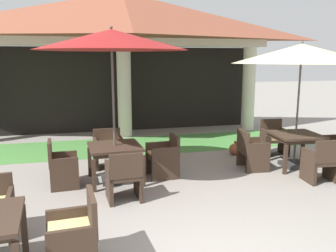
{
  "coord_description": "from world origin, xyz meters",
  "views": [
    {
      "loc": [
        -1.31,
        -3.27,
        2.38
      ],
      "look_at": [
        0.4,
        3.58,
        1.02
      ],
      "focal_mm": 37.51,
      "sensor_mm": 36.0,
      "label": 1
    }
  ],
  "objects_px": {
    "patio_table_near_foreground": "(115,150)",
    "patio_table_mid_right": "(296,138)",
    "patio_chair_mid_right_north": "(274,139)",
    "terracotta_urn": "(235,149)",
    "patio_chair_mid_right_west": "(251,151)",
    "patio_chair_near_foreground_east": "(164,157)",
    "patio_umbrella_near_foreground": "(112,41)",
    "patio_umbrella_mid_right": "(302,54)",
    "patio_chair_mid_left_east": "(75,234)",
    "patio_chair_near_foreground_south": "(124,177)",
    "patio_chair_near_foreground_west": "(62,166)",
    "patio_chair_mid_right_south": "(322,162)",
    "patio_chair_near_foreground_north": "(108,149)"
  },
  "relations": [
    {
      "from": "patio_umbrella_near_foreground",
      "to": "patio_chair_mid_left_east",
      "type": "xyz_separation_m",
      "value": [
        -0.74,
        -2.79,
        -2.3
      ]
    },
    {
      "from": "patio_chair_near_foreground_south",
      "to": "patio_chair_near_foreground_north",
      "type": "bearing_deg",
      "value": 90.0
    },
    {
      "from": "patio_table_mid_right",
      "to": "patio_chair_mid_right_north",
      "type": "bearing_deg",
      "value": 85.24
    },
    {
      "from": "patio_umbrella_mid_right",
      "to": "terracotta_urn",
      "type": "xyz_separation_m",
      "value": [
        -0.86,
        1.23,
        -2.33
      ]
    },
    {
      "from": "patio_umbrella_near_foreground",
      "to": "terracotta_urn",
      "type": "distance_m",
      "value": 4.22
    },
    {
      "from": "patio_table_near_foreground",
      "to": "patio_table_mid_right",
      "type": "distance_m",
      "value": 3.98
    },
    {
      "from": "patio_umbrella_near_foreground",
      "to": "patio_chair_mid_right_south",
      "type": "bearing_deg",
      "value": -14.69
    },
    {
      "from": "patio_chair_near_foreground_south",
      "to": "patio_chair_near_foreground_west",
      "type": "relative_size",
      "value": 0.98
    },
    {
      "from": "patio_chair_mid_left_east",
      "to": "patio_chair_near_foreground_south",
      "type": "bearing_deg",
      "value": -28.06
    },
    {
      "from": "patio_umbrella_near_foreground",
      "to": "patio_chair_mid_right_north",
      "type": "distance_m",
      "value": 4.78
    },
    {
      "from": "patio_umbrella_near_foreground",
      "to": "patio_umbrella_mid_right",
      "type": "height_order",
      "value": "patio_umbrella_near_foreground"
    },
    {
      "from": "patio_umbrella_mid_right",
      "to": "patio_chair_mid_right_north",
      "type": "height_order",
      "value": "patio_umbrella_mid_right"
    },
    {
      "from": "patio_table_mid_right",
      "to": "patio_umbrella_mid_right",
      "type": "height_order",
      "value": "patio_umbrella_mid_right"
    },
    {
      "from": "patio_table_mid_right",
      "to": "terracotta_urn",
      "type": "distance_m",
      "value": 1.59
    },
    {
      "from": "patio_chair_near_foreground_south",
      "to": "patio_chair_mid_right_west",
      "type": "relative_size",
      "value": 1.02
    },
    {
      "from": "patio_table_mid_right",
      "to": "patio_chair_mid_right_west",
      "type": "relative_size",
      "value": 1.24
    },
    {
      "from": "patio_table_near_foreground",
      "to": "patio_umbrella_mid_right",
      "type": "distance_m",
      "value": 4.39
    },
    {
      "from": "patio_table_near_foreground",
      "to": "patio_chair_near_foreground_east",
      "type": "height_order",
      "value": "patio_chair_near_foreground_east"
    },
    {
      "from": "patio_chair_mid_right_west",
      "to": "patio_table_mid_right",
      "type": "bearing_deg",
      "value": 90.0
    },
    {
      "from": "patio_chair_mid_left_east",
      "to": "patio_umbrella_near_foreground",
      "type": "bearing_deg",
      "value": -19.01
    },
    {
      "from": "patio_chair_near_foreground_south",
      "to": "patio_chair_near_foreground_north",
      "type": "distance_m",
      "value": 1.99
    },
    {
      "from": "patio_chair_near_foreground_south",
      "to": "patio_chair_near_foreground_east",
      "type": "height_order",
      "value": "patio_chair_near_foreground_south"
    },
    {
      "from": "patio_table_near_foreground",
      "to": "terracotta_urn",
      "type": "bearing_deg",
      "value": 21.48
    },
    {
      "from": "patio_umbrella_mid_right",
      "to": "patio_umbrella_near_foreground",
      "type": "bearing_deg",
      "value": 179.93
    },
    {
      "from": "patio_umbrella_near_foreground",
      "to": "patio_chair_near_foreground_south",
      "type": "relative_size",
      "value": 3.38
    },
    {
      "from": "patio_umbrella_near_foreground",
      "to": "patio_chair_mid_right_north",
      "type": "bearing_deg",
      "value": 14.0
    },
    {
      "from": "patio_table_near_foreground",
      "to": "patio_chair_mid_right_north",
      "type": "bearing_deg",
      "value": 14.0
    },
    {
      "from": "patio_table_mid_right",
      "to": "patio_umbrella_mid_right",
      "type": "relative_size",
      "value": 0.37
    },
    {
      "from": "patio_table_near_foreground",
      "to": "patio_chair_near_foreground_east",
      "type": "relative_size",
      "value": 1.21
    },
    {
      "from": "patio_chair_near_foreground_south",
      "to": "patio_chair_mid_right_south",
      "type": "xyz_separation_m",
      "value": [
        3.84,
        -0.03,
        -0.01
      ]
    },
    {
      "from": "patio_chair_near_foreground_east",
      "to": "patio_chair_mid_right_west",
      "type": "bearing_deg",
      "value": -92.44
    },
    {
      "from": "patio_chair_mid_right_west",
      "to": "patio_chair_near_foreground_south",
      "type": "bearing_deg",
      "value": -64.92
    },
    {
      "from": "patio_table_near_foreground",
      "to": "patio_chair_near_foreground_south",
      "type": "distance_m",
      "value": 1.02
    },
    {
      "from": "patio_chair_mid_right_west",
      "to": "patio_chair_near_foreground_west",
      "type": "bearing_deg",
      "value": -83.27
    },
    {
      "from": "patio_chair_near_foreground_west",
      "to": "patio_chair_mid_right_south",
      "type": "relative_size",
      "value": 1.02
    },
    {
      "from": "patio_chair_near_foreground_east",
      "to": "terracotta_urn",
      "type": "height_order",
      "value": "patio_chair_near_foreground_east"
    },
    {
      "from": "patio_umbrella_near_foreground",
      "to": "patio_chair_mid_right_west",
      "type": "xyz_separation_m",
      "value": [
        2.96,
        0.08,
        -2.3
      ]
    },
    {
      "from": "patio_chair_mid_right_north",
      "to": "terracotta_urn",
      "type": "distance_m",
      "value": 1.0
    },
    {
      "from": "patio_chair_near_foreground_north",
      "to": "patio_chair_mid_left_east",
      "type": "distance_m",
      "value": 3.84
    },
    {
      "from": "patio_table_mid_right",
      "to": "patio_table_near_foreground",
      "type": "bearing_deg",
      "value": 179.93
    },
    {
      "from": "patio_table_near_foreground",
      "to": "patio_chair_near_foreground_east",
      "type": "distance_m",
      "value": 1.02
    },
    {
      "from": "patio_chair_near_foreground_west",
      "to": "patio_chair_mid_right_south",
      "type": "height_order",
      "value": "patio_chair_near_foreground_west"
    },
    {
      "from": "patio_chair_near_foreground_east",
      "to": "patio_umbrella_mid_right",
      "type": "distance_m",
      "value": 3.63
    },
    {
      "from": "patio_table_mid_right",
      "to": "patio_chair_mid_right_south",
      "type": "distance_m",
      "value": 1.05
    },
    {
      "from": "patio_chair_mid_right_north",
      "to": "patio_chair_mid_right_west",
      "type": "height_order",
      "value": "patio_chair_mid_right_north"
    },
    {
      "from": "patio_chair_mid_left_east",
      "to": "patio_umbrella_mid_right",
      "type": "height_order",
      "value": "patio_umbrella_mid_right"
    },
    {
      "from": "patio_umbrella_near_foreground",
      "to": "patio_umbrella_mid_right",
      "type": "xyz_separation_m",
      "value": [
        3.98,
        -0.0,
        -0.23
      ]
    },
    {
      "from": "patio_chair_near_foreground_south",
      "to": "patio_umbrella_mid_right",
      "type": "bearing_deg",
      "value": 10.98
    },
    {
      "from": "patio_chair_mid_right_north",
      "to": "patio_chair_near_foreground_west",
      "type": "bearing_deg",
      "value": 16.69
    },
    {
      "from": "patio_umbrella_near_foreground",
      "to": "patio_chair_mid_left_east",
      "type": "relative_size",
      "value": 3.42
    }
  ]
}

